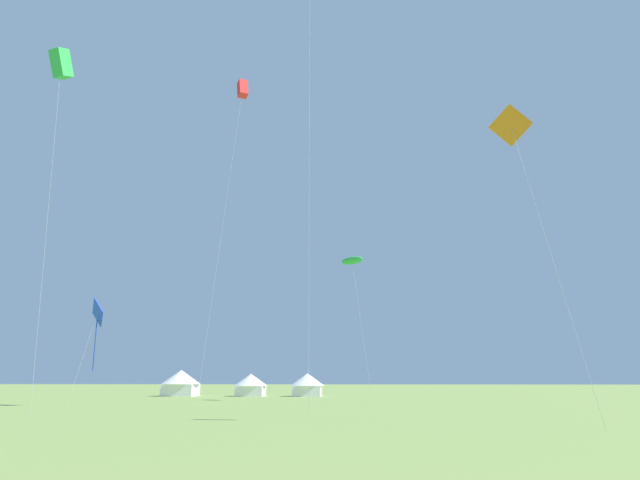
{
  "coord_description": "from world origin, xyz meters",
  "views": [
    {
      "loc": [
        2.41,
        -2.84,
        2.04
      ],
      "look_at": [
        0.0,
        32.0,
        10.21
      ],
      "focal_mm": 33.18,
      "sensor_mm": 36.0,
      "label": 1
    }
  ],
  "objects_px": {
    "festival_tent_center": "(181,382)",
    "festival_tent_right": "(307,384)",
    "festival_tent_left": "(251,384)",
    "kite_green_parafoil": "(352,261)",
    "kite_red_box": "(242,90)",
    "kite_blue_diamond": "(97,316)",
    "kite_orange_diamond": "(511,128)",
    "kite_green_box": "(61,64)"
  },
  "relations": [
    {
      "from": "festival_tent_left",
      "to": "kite_green_parafoil",
      "type": "bearing_deg",
      "value": -50.27
    },
    {
      "from": "kite_red_box",
      "to": "kite_orange_diamond",
      "type": "bearing_deg",
      "value": -44.43
    },
    {
      "from": "kite_red_box",
      "to": "kite_blue_diamond",
      "type": "height_order",
      "value": "kite_red_box"
    },
    {
      "from": "kite_orange_diamond",
      "to": "festival_tent_right",
      "type": "xyz_separation_m",
      "value": [
        -13.91,
        41.52,
        -12.75
      ]
    },
    {
      "from": "festival_tent_left",
      "to": "kite_red_box",
      "type": "bearing_deg",
      "value": -82.63
    },
    {
      "from": "kite_green_box",
      "to": "festival_tent_left",
      "type": "xyz_separation_m",
      "value": [
        7.49,
        34.01,
        -21.69
      ]
    },
    {
      "from": "kite_orange_diamond",
      "to": "festival_tent_left",
      "type": "bearing_deg",
      "value": 116.25
    },
    {
      "from": "kite_red_box",
      "to": "kite_blue_diamond",
      "type": "distance_m",
      "value": 21.72
    },
    {
      "from": "festival_tent_center",
      "to": "festival_tent_right",
      "type": "distance_m",
      "value": 14.81
    },
    {
      "from": "festival_tent_center",
      "to": "festival_tent_left",
      "type": "height_order",
      "value": "festival_tent_center"
    },
    {
      "from": "kite_blue_diamond",
      "to": "kite_orange_diamond",
      "type": "height_order",
      "value": "kite_orange_diamond"
    },
    {
      "from": "festival_tent_right",
      "to": "festival_tent_left",
      "type": "bearing_deg",
      "value": 180.0
    },
    {
      "from": "kite_orange_diamond",
      "to": "festival_tent_center",
      "type": "height_order",
      "value": "kite_orange_diamond"
    },
    {
      "from": "kite_red_box",
      "to": "kite_green_box",
      "type": "height_order",
      "value": "kite_red_box"
    },
    {
      "from": "kite_green_parafoil",
      "to": "festival_tent_left",
      "type": "height_order",
      "value": "kite_green_parafoil"
    },
    {
      "from": "kite_green_box",
      "to": "festival_tent_center",
      "type": "distance_m",
      "value": 40.22
    },
    {
      "from": "kite_blue_diamond",
      "to": "festival_tent_center",
      "type": "height_order",
      "value": "kite_blue_diamond"
    },
    {
      "from": "festival_tent_center",
      "to": "festival_tent_right",
      "type": "relative_size",
      "value": 1.15
    },
    {
      "from": "kite_blue_diamond",
      "to": "kite_green_parafoil",
      "type": "bearing_deg",
      "value": 28.66
    },
    {
      "from": "kite_green_parafoil",
      "to": "festival_tent_right",
      "type": "distance_m",
      "value": 19.3
    },
    {
      "from": "kite_red_box",
      "to": "kite_orange_diamond",
      "type": "distance_m",
      "value": 26.8
    },
    {
      "from": "kite_green_parafoil",
      "to": "kite_orange_diamond",
      "type": "bearing_deg",
      "value": -72.73
    },
    {
      "from": "kite_orange_diamond",
      "to": "kite_red_box",
      "type": "bearing_deg",
      "value": 135.57
    },
    {
      "from": "kite_red_box",
      "to": "kite_blue_diamond",
      "type": "relative_size",
      "value": 3.28
    },
    {
      "from": "kite_green_parafoil",
      "to": "kite_red_box",
      "type": "bearing_deg",
      "value": -131.6
    },
    {
      "from": "festival_tent_center",
      "to": "festival_tent_left",
      "type": "distance_m",
      "value": 8.25
    },
    {
      "from": "kite_blue_diamond",
      "to": "festival_tent_left",
      "type": "bearing_deg",
      "value": 73.57
    },
    {
      "from": "kite_blue_diamond",
      "to": "kite_green_parafoil",
      "type": "relative_size",
      "value": 0.61
    },
    {
      "from": "kite_green_box",
      "to": "festival_tent_right",
      "type": "xyz_separation_m",
      "value": [
        14.06,
        34.01,
        -21.67
      ]
    },
    {
      "from": "kite_green_box",
      "to": "festival_tent_right",
      "type": "relative_size",
      "value": 6.09
    },
    {
      "from": "kite_orange_diamond",
      "to": "festival_tent_left",
      "type": "height_order",
      "value": "kite_orange_diamond"
    },
    {
      "from": "kite_green_parafoil",
      "to": "festival_tent_center",
      "type": "height_order",
      "value": "kite_green_parafoil"
    },
    {
      "from": "kite_blue_diamond",
      "to": "kite_orange_diamond",
      "type": "xyz_separation_m",
      "value": [
        27.9,
        -16.32,
        7.45
      ]
    },
    {
      "from": "kite_green_parafoil",
      "to": "festival_tent_right",
      "type": "bearing_deg",
      "value": 110.79
    },
    {
      "from": "kite_red_box",
      "to": "festival_tent_left",
      "type": "height_order",
      "value": "kite_red_box"
    },
    {
      "from": "kite_green_parafoil",
      "to": "festival_tent_right",
      "type": "xyz_separation_m",
      "value": [
        -5.52,
        14.54,
        -11.44
      ]
    },
    {
      "from": "kite_orange_diamond",
      "to": "kite_green_parafoil",
      "type": "bearing_deg",
      "value": 107.27
    },
    {
      "from": "kite_green_box",
      "to": "festival_tent_left",
      "type": "distance_m",
      "value": 41.03
    },
    {
      "from": "kite_blue_diamond",
      "to": "festival_tent_left",
      "type": "height_order",
      "value": "kite_blue_diamond"
    },
    {
      "from": "kite_red_box",
      "to": "kite_green_box",
      "type": "xyz_separation_m",
      "value": [
        -10.67,
        -9.44,
        -2.57
      ]
    },
    {
      "from": "kite_blue_diamond",
      "to": "kite_green_parafoil",
      "type": "height_order",
      "value": "kite_green_parafoil"
    },
    {
      "from": "kite_green_box",
      "to": "festival_tent_right",
      "type": "height_order",
      "value": "kite_green_box"
    }
  ]
}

